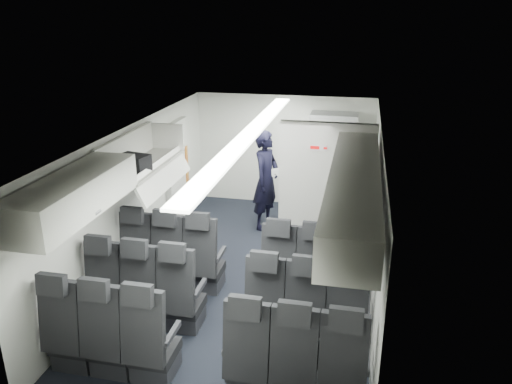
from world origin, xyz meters
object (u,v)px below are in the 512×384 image
at_px(boarding_door, 178,174).
at_px(flight_attendant, 266,180).
at_px(carry_on_bag, 134,164).
at_px(seat_row_front, 241,268).
at_px(seat_row_rear, 199,353).
at_px(galley_unit, 332,164).
at_px(seat_row_mid, 223,304).

relative_size(boarding_door, flight_attendant, 1.06).
relative_size(flight_attendant, carry_on_bag, 4.56).
bearing_deg(flight_attendant, seat_row_front, -161.56).
relative_size(seat_row_rear, galley_unit, 1.75).
height_order(seat_row_front, carry_on_bag, carry_on_bag).
bearing_deg(boarding_door, seat_row_rear, -67.13).
xyz_separation_m(flight_attendant, carry_on_bag, (-1.29, -2.33, 0.91)).
bearing_deg(boarding_door, galley_unit, 24.28).
distance_m(seat_row_mid, flight_attendant, 3.23).
bearing_deg(flight_attendant, seat_row_rear, -162.76).
bearing_deg(flight_attendant, seat_row_mid, -162.33).
bearing_deg(boarding_door, flight_attendant, 7.57).
distance_m(seat_row_rear, flight_attendant, 4.12).
xyz_separation_m(seat_row_front, galley_unit, (0.95, 3.25, 0.55)).
relative_size(seat_row_front, seat_row_rear, 1.00).
xyz_separation_m(seat_row_mid, galley_unit, (0.95, 4.15, 0.55)).
bearing_deg(carry_on_bag, boarding_door, 108.66).
bearing_deg(seat_row_rear, seat_row_mid, 90.00).
bearing_deg(seat_row_mid, seat_row_rear, -90.00).
relative_size(seat_row_rear, carry_on_bag, 8.65).
bearing_deg(seat_row_front, seat_row_mid, -90.00).
distance_m(seat_row_front, flight_attendant, 2.34).
distance_m(seat_row_rear, galley_unit, 5.17).
bearing_deg(seat_row_front, seat_row_rear, -90.00).
xyz_separation_m(seat_row_rear, galley_unit, (0.95, 5.05, 0.55)).
relative_size(galley_unit, flight_attendant, 1.08).
xyz_separation_m(seat_row_front, boarding_door, (-1.64, 2.09, 0.55)).
height_order(flight_attendant, carry_on_bag, carry_on_bag).
relative_size(seat_row_rear, boarding_door, 1.79).
bearing_deg(carry_on_bag, flight_attendant, 73.33).
bearing_deg(galley_unit, flight_attendant, -137.67).
bearing_deg(boarding_door, carry_on_bag, -83.66).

